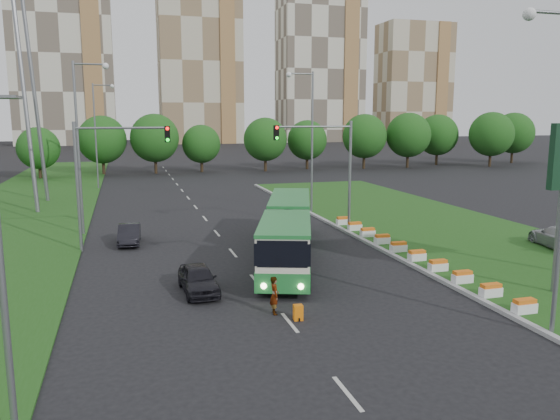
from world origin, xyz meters
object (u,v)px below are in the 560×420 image
object	(u,v)px
car_median	(560,237)
pedestrian	(274,295)
articulated_bus	(284,230)
traffic_mast_left	(104,165)
traffic_mast_median	(329,159)
car_left_near	(198,279)
car_left_far	(129,234)
shopping_trolley	(298,313)

from	to	relation	value
car_median	pedestrian	xyz separation A→B (m)	(-20.18, -5.90, -0.04)
articulated_bus	car_median	xyz separation A→B (m)	(17.09, -3.20, -0.79)
traffic_mast_left	articulated_bus	world-z (taller)	traffic_mast_left
traffic_mast_median	car_left_near	size ratio (longest dim) A/B	2.05
traffic_mast_median	car_left_near	world-z (taller)	traffic_mast_median
car_median	pedestrian	distance (m)	21.03
pedestrian	articulated_bus	bearing A→B (deg)	-14.88
traffic_mast_median	car_left_far	size ratio (longest dim) A/B	2.06
traffic_mast_left	pedestrian	distance (m)	16.19
car_left_far	shopping_trolley	distance (m)	17.40
traffic_mast_median	shopping_trolley	world-z (taller)	traffic_mast_median
car_median	shopping_trolley	xyz separation A→B (m)	(-19.44, -6.87, -0.54)
articulated_bus	car_left_near	distance (m)	7.96
articulated_bus	car_median	size ratio (longest dim) A/B	3.35
car_median	car_left_near	bearing A→B (deg)	16.15
traffic_mast_median	articulated_bus	bearing A→B (deg)	-131.12
car_left_far	pedestrian	world-z (taller)	pedestrian
articulated_bus	car_left_near	xyz separation A→B (m)	(-5.82, -5.34, -0.98)
traffic_mast_median	pedestrian	world-z (taller)	traffic_mast_median
traffic_mast_median	pedestrian	xyz separation A→B (m)	(-8.10, -14.85, -4.53)
shopping_trolley	articulated_bus	bearing A→B (deg)	80.98
traffic_mast_median	traffic_mast_left	world-z (taller)	same
traffic_mast_median	pedestrian	distance (m)	17.51
traffic_mast_left	car_left_far	size ratio (longest dim) A/B	2.06
traffic_mast_median	car_median	bearing A→B (deg)	-36.53
shopping_trolley	pedestrian	bearing A→B (deg)	131.64
traffic_mast_left	shopping_trolley	xyz separation A→B (m)	(7.80, -14.81, -5.03)
traffic_mast_left	car_left_near	xyz separation A→B (m)	(4.32, -10.08, -4.68)
traffic_mast_median	articulated_bus	world-z (taller)	traffic_mast_median
traffic_mast_left	articulated_bus	size ratio (longest dim) A/B	0.49
articulated_bus	pedestrian	size ratio (longest dim) A/B	9.95
car_left_near	pedestrian	distance (m)	4.65
car_left_near	car_median	distance (m)	23.01
car_left_far	traffic_mast_left	bearing A→B (deg)	-130.78
traffic_mast_left	shopping_trolley	size ratio (longest dim) A/B	12.42
traffic_mast_median	car_left_near	distance (m)	16.19
traffic_mast_left	pedestrian	world-z (taller)	traffic_mast_left
articulated_bus	car_left_near	world-z (taller)	articulated_bus
car_left_far	car_left_near	bearing A→B (deg)	-71.67
car_left_near	car_median	xyz separation A→B (m)	(22.91, 2.14, 0.19)
articulated_bus	car_left_far	size ratio (longest dim) A/B	4.21
traffic_mast_left	car_left_far	bearing A→B (deg)	45.79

